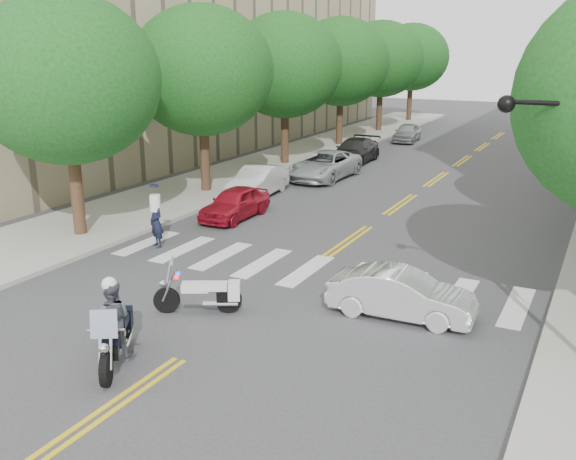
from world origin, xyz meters
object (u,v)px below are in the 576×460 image
Objects in this scene: officer_standing at (156,222)px; convertible at (401,294)px; motorcycle_police at (113,325)px; motorcycle_parked at (205,294)px.

officer_standing is 0.47× the size of convertible.
motorcycle_police is 1.06× the size of motorcycle_parked.
convertible is at bearing -93.92° from motorcycle_parked.
convertible is (9.24, -1.85, -0.27)m from officer_standing.
motorcycle_police reaches higher than motorcycle_parked.
motorcycle_police is 0.60× the size of convertible.
officer_standing is at bearing 76.22° from convertible.
motorcycle_parked is (0.21, 3.18, -0.38)m from motorcycle_police.
motorcycle_police reaches higher than convertible.
motorcycle_parked is 1.21× the size of officer_standing.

